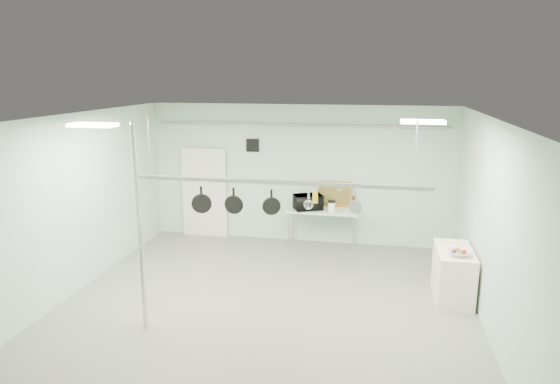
% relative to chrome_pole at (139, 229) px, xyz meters
% --- Properties ---
extents(floor, '(8.00, 8.00, 0.00)m').
position_rel_chrome_pole_xyz_m(floor, '(1.70, 0.60, -1.60)').
color(floor, gray).
rests_on(floor, ground).
extents(ceiling, '(7.00, 8.00, 0.02)m').
position_rel_chrome_pole_xyz_m(ceiling, '(1.70, 0.60, 1.59)').
color(ceiling, silver).
rests_on(ceiling, back_wall).
extents(back_wall, '(7.00, 0.02, 3.20)m').
position_rel_chrome_pole_xyz_m(back_wall, '(1.70, 4.59, 0.00)').
color(back_wall, '#B4D9C3').
rests_on(back_wall, floor).
extents(right_wall, '(0.02, 8.00, 3.20)m').
position_rel_chrome_pole_xyz_m(right_wall, '(5.19, 0.60, 0.00)').
color(right_wall, '#B4D9C3').
rests_on(right_wall, floor).
extents(door, '(1.10, 0.10, 2.20)m').
position_rel_chrome_pole_xyz_m(door, '(-0.60, 4.54, -0.55)').
color(door, silver).
rests_on(door, floor).
extents(wall_vent, '(0.30, 0.04, 0.30)m').
position_rel_chrome_pole_xyz_m(wall_vent, '(0.60, 4.57, 0.65)').
color(wall_vent, black).
rests_on(wall_vent, back_wall).
extents(conduit_pipe, '(6.60, 0.07, 0.07)m').
position_rel_chrome_pole_xyz_m(conduit_pipe, '(1.70, 4.50, 1.15)').
color(conduit_pipe, gray).
rests_on(conduit_pipe, back_wall).
extents(chrome_pole, '(0.08, 0.08, 3.20)m').
position_rel_chrome_pole_xyz_m(chrome_pole, '(0.00, 0.00, 0.00)').
color(chrome_pole, silver).
rests_on(chrome_pole, floor).
extents(prep_table, '(1.60, 0.70, 0.91)m').
position_rel_chrome_pole_xyz_m(prep_table, '(2.30, 4.20, -0.77)').
color(prep_table, silver).
rests_on(prep_table, floor).
extents(side_cabinet, '(0.60, 1.20, 0.90)m').
position_rel_chrome_pole_xyz_m(side_cabinet, '(4.85, 2.00, -1.15)').
color(side_cabinet, white).
rests_on(side_cabinet, floor).
extents(pot_rack, '(4.80, 0.06, 1.00)m').
position_rel_chrome_pole_xyz_m(pot_rack, '(1.90, 0.90, 0.63)').
color(pot_rack, '#B7B7BC').
rests_on(pot_rack, ceiling).
extents(light_panel_left, '(0.65, 0.30, 0.05)m').
position_rel_chrome_pole_xyz_m(light_panel_left, '(-0.50, -0.20, 1.56)').
color(light_panel_left, white).
rests_on(light_panel_left, ceiling).
extents(light_panel_right, '(0.65, 0.30, 0.05)m').
position_rel_chrome_pole_xyz_m(light_panel_right, '(4.10, 1.20, 1.56)').
color(light_panel_right, white).
rests_on(light_panel_right, ceiling).
extents(microwave, '(0.73, 0.63, 0.34)m').
position_rel_chrome_pole_xyz_m(microwave, '(1.98, 4.11, -0.53)').
color(microwave, black).
rests_on(microwave, prep_table).
extents(coffee_canister, '(0.17, 0.17, 0.22)m').
position_rel_chrome_pole_xyz_m(coffee_canister, '(2.52, 4.01, -0.59)').
color(coffee_canister, white).
rests_on(coffee_canister, prep_table).
extents(painting_large, '(0.78, 0.15, 0.58)m').
position_rel_chrome_pole_xyz_m(painting_large, '(2.55, 4.50, -0.41)').
color(painting_large, '#C37C34').
rests_on(painting_large, prep_table).
extents(painting_small, '(0.30, 0.10, 0.25)m').
position_rel_chrome_pole_xyz_m(painting_small, '(2.88, 4.50, -0.57)').
color(painting_small, '#372013').
rests_on(painting_small, prep_table).
extents(fruit_bowl, '(0.40, 0.40, 0.09)m').
position_rel_chrome_pole_xyz_m(fruit_bowl, '(4.86, 1.71, -0.65)').
color(fruit_bowl, silver).
rests_on(fruit_bowl, side_cabinet).
extents(skillet_left, '(0.33, 0.15, 0.45)m').
position_rel_chrome_pole_xyz_m(skillet_left, '(0.66, 0.90, 0.26)').
color(skillet_left, black).
rests_on(skillet_left, pot_rack).
extents(skillet_mid, '(0.31, 0.06, 0.43)m').
position_rel_chrome_pole_xyz_m(skillet_mid, '(1.21, 0.90, 0.27)').
color(skillet_mid, black).
rests_on(skillet_mid, pot_rack).
extents(skillet_right, '(0.29, 0.14, 0.40)m').
position_rel_chrome_pole_xyz_m(skillet_right, '(1.83, 0.90, 0.29)').
color(skillet_right, black).
rests_on(skillet_right, pot_rack).
extents(whisk, '(0.19, 0.19, 0.29)m').
position_rel_chrome_pole_xyz_m(whisk, '(2.43, 0.90, 0.34)').
color(whisk, '#B0B0B4').
rests_on(whisk, pot_rack).
extents(grater, '(0.08, 0.03, 0.20)m').
position_rel_chrome_pole_xyz_m(grater, '(2.53, 0.90, 0.38)').
color(grater, yellow).
rests_on(grater, pot_rack).
extents(saucepan, '(0.20, 0.11, 0.34)m').
position_rel_chrome_pole_xyz_m(saucepan, '(3.15, 0.90, 0.32)').
color(saucepan, '#B5B4B9').
rests_on(saucepan, pot_rack).
extents(fruit_cluster, '(0.24, 0.24, 0.09)m').
position_rel_chrome_pole_xyz_m(fruit_cluster, '(4.86, 1.71, -0.61)').
color(fruit_cluster, '#AD1210').
rests_on(fruit_cluster, fruit_bowl).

